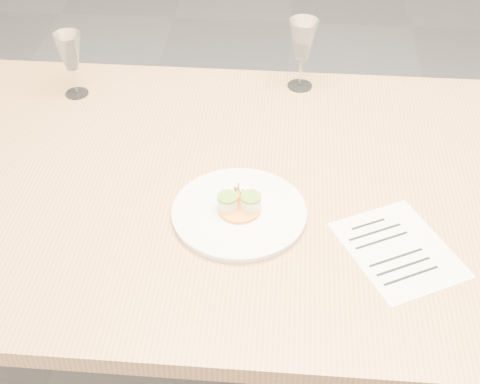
# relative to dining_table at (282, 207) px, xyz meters

# --- Properties ---
(ground) EXTENTS (7.00, 7.00, 0.00)m
(ground) POSITION_rel_dining_table_xyz_m (0.00, 0.00, -0.68)
(ground) COLOR slate
(ground) RESTS_ON ground
(dining_table) EXTENTS (2.40, 1.00, 0.75)m
(dining_table) POSITION_rel_dining_table_xyz_m (0.00, 0.00, 0.00)
(dining_table) COLOR tan
(dining_table) RESTS_ON ground
(dinner_plate) EXTENTS (0.29, 0.29, 0.07)m
(dinner_plate) POSITION_rel_dining_table_xyz_m (-0.09, -0.11, 0.08)
(dinner_plate) COLOR white
(dinner_plate) RESTS_ON dining_table
(recipe_sheet) EXTENTS (0.29, 0.31, 0.00)m
(recipe_sheet) POSITION_rel_dining_table_xyz_m (0.24, -0.19, 0.07)
(recipe_sheet) COLOR white
(recipe_sheet) RESTS_ON dining_table
(wine_glass_0) EXTENTS (0.07, 0.07, 0.18)m
(wine_glass_0) POSITION_rel_dining_table_xyz_m (-0.57, 0.34, 0.19)
(wine_glass_0) COLOR white
(wine_glass_0) RESTS_ON dining_table
(wine_glass_1) EXTENTS (0.08, 0.08, 0.19)m
(wine_glass_1) POSITION_rel_dining_table_xyz_m (0.03, 0.42, 0.20)
(wine_glass_1) COLOR white
(wine_glass_1) RESTS_ON dining_table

